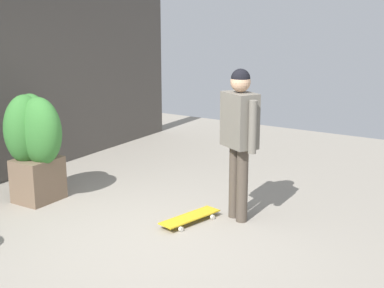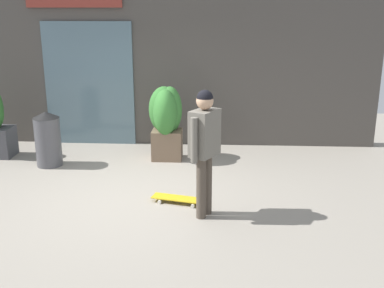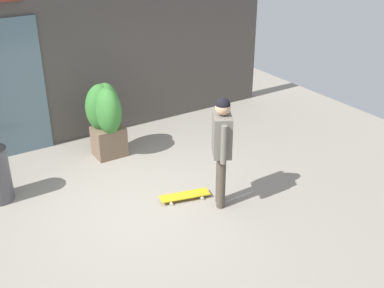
% 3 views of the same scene
% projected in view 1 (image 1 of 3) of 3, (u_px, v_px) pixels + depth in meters
% --- Properties ---
extents(ground_plane, '(12.00, 12.00, 0.00)m').
position_uv_depth(ground_plane, '(141.00, 239.00, 5.84)').
color(ground_plane, gray).
extents(skateboarder, '(0.43, 0.53, 1.75)m').
position_uv_depth(skateboarder, '(239.00, 129.00, 6.13)').
color(skateboarder, '#4C4238').
rests_on(skateboarder, ground_plane).
extents(skateboard, '(0.82, 0.39, 0.08)m').
position_uv_depth(skateboard, '(190.00, 217.00, 6.27)').
color(skateboard, gold).
rests_on(skateboard, ground_plane).
extents(planter_box_right, '(0.62, 0.79, 1.36)m').
position_uv_depth(planter_box_right, '(33.00, 138.00, 6.83)').
color(planter_box_right, brown).
rests_on(planter_box_right, ground_plane).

